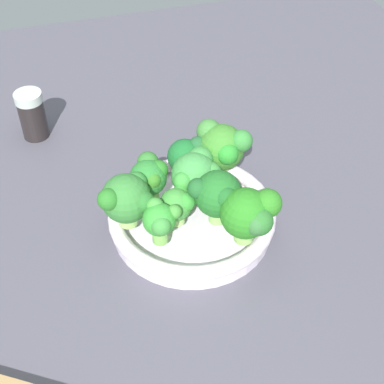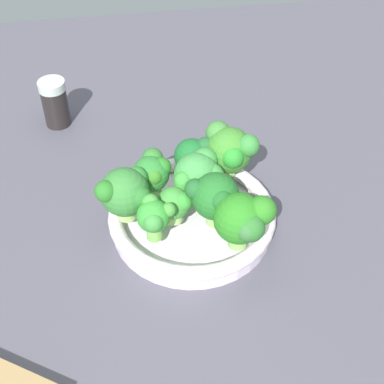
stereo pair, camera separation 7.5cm
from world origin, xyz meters
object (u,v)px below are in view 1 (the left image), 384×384
object	(u,v)px
bowl	(192,217)
broccoli_floret_6	(222,146)
broccoli_floret_0	(250,214)
broccoli_floret_5	(196,174)
broccoli_floret_3	(127,198)
broccoli_floret_8	(178,204)
broccoli_floret_7	(160,220)
broccoli_floret_4	(150,176)
pepper_shaker	(32,115)
broccoli_floret_1	(188,155)
broccoli_floret_2	(217,195)

from	to	relation	value
bowl	broccoli_floret_6	size ratio (longest dim) A/B	2.91
broccoli_floret_0	broccoli_floret_5	bearing A→B (deg)	111.27
broccoli_floret_3	broccoli_floret_8	distance (cm)	6.60
broccoli_floret_7	broccoli_floret_6	bearing A→B (deg)	42.23
broccoli_floret_3	broccoli_floret_4	xyz separation A→B (cm)	(3.88, 4.03, -0.68)
broccoli_floret_0	broccoli_floret_6	size ratio (longest dim) A/B	1.00
broccoli_floret_0	broccoli_floret_5	size ratio (longest dim) A/B	1.14
broccoli_floret_6	pepper_shaker	size ratio (longest dim) A/B	0.96
bowl	broccoli_floret_1	world-z (taller)	broccoli_floret_1
bowl	broccoli_floret_0	xyz separation A→B (cm)	(5.19, -7.70, 6.58)
broccoli_floret_7	broccoli_floret_8	distance (cm)	4.36
broccoli_floret_5	broccoli_floret_7	distance (cm)	9.69
broccoli_floret_3	broccoli_floret_7	world-z (taller)	broccoli_floret_3
bowl	pepper_shaker	bearing A→B (deg)	124.65
broccoli_floret_3	broccoli_floret_7	distance (cm)	5.39
broccoli_floret_6	broccoli_floret_1	bearing A→B (deg)	170.50
bowl	broccoli_floret_4	distance (cm)	8.33
broccoli_floret_2	broccoli_floret_3	bearing A→B (deg)	165.29
broccoli_floret_0	broccoli_floret_6	distance (cm)	13.89
broccoli_floret_2	broccoli_floret_8	size ratio (longest dim) A/B	1.51
broccoli_floret_7	broccoli_floret_1	bearing A→B (deg)	58.90
broccoli_floret_6	broccoli_floret_8	xyz separation A→B (cm)	(-8.72, -7.78, -1.65)
bowl	broccoli_floret_7	distance (cm)	9.15
broccoli_floret_0	broccoli_floret_4	world-z (taller)	broccoli_floret_0
bowl	broccoli_floret_5	distance (cm)	6.30
broccoli_floret_2	broccoli_floret_4	world-z (taller)	broccoli_floret_2
broccoli_floret_3	broccoli_floret_6	world-z (taller)	same
broccoli_floret_1	broccoli_floret_4	distance (cm)	7.06
broccoli_floret_5	broccoli_floret_6	bearing A→B (deg)	37.66
broccoli_floret_4	pepper_shaker	distance (cm)	27.74
broccoli_floret_8	broccoli_floret_4	bearing A→B (deg)	114.07
bowl	broccoli_floret_2	xyz separation A→B (cm)	(2.42, -3.21, 6.58)
broccoli_floret_7	broccoli_floret_3	bearing A→B (deg)	126.62
broccoli_floret_2	broccoli_floret_5	size ratio (longest dim) A/B	1.13
broccoli_floret_0	broccoli_floret_8	xyz separation A→B (cm)	(-7.63, 6.07, -1.79)
pepper_shaker	broccoli_floret_6	bearing A→B (deg)	-40.13
broccoli_floret_4	broccoli_floret_7	world-z (taller)	broccoli_floret_4
broccoli_floret_0	broccoli_floret_4	size ratio (longest dim) A/B	1.24
broccoli_floret_6	bowl	bearing A→B (deg)	-135.60
broccoli_floret_4	pepper_shaker	xyz separation A→B (cm)	(-14.10, 23.66, -3.29)
broccoli_floret_3	broccoli_floret_4	size ratio (longest dim) A/B	1.21
broccoli_floret_0	pepper_shaker	size ratio (longest dim) A/B	0.95
broccoli_floret_4	broccoli_floret_3	bearing A→B (deg)	-133.90
broccoli_floret_2	broccoli_floret_4	bearing A→B (deg)	136.27
bowl	pepper_shaker	world-z (taller)	pepper_shaker
broccoli_floret_0	broccoli_floret_5	xyz separation A→B (cm)	(-3.89, 10.00, -0.87)
bowl	broccoli_floret_6	world-z (taller)	broccoli_floret_6
broccoli_floret_3	pepper_shaker	world-z (taller)	broccoli_floret_3
broccoli_floret_8	pepper_shaker	bearing A→B (deg)	119.60
broccoli_floret_5	broccoli_floret_6	size ratio (longest dim) A/B	0.88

